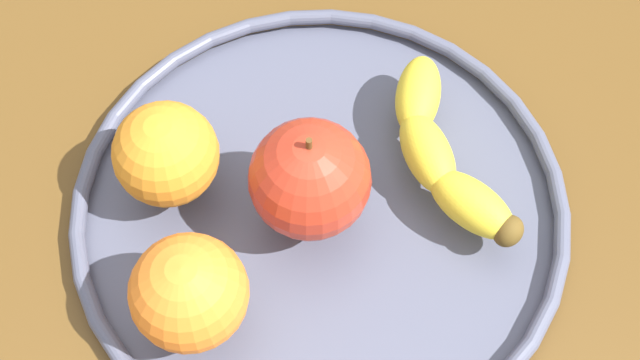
% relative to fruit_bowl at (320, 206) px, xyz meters
% --- Properties ---
extents(ground_plane, '(1.65, 1.65, 0.04)m').
position_rel_fruit_bowl_xyz_m(ground_plane, '(0.00, 0.00, -0.03)').
color(ground_plane, brown).
extents(fruit_bowl, '(0.36, 0.36, 0.02)m').
position_rel_fruit_bowl_xyz_m(fruit_bowl, '(0.00, 0.00, 0.00)').
color(fruit_bowl, '#4C4F62').
rests_on(fruit_bowl, ground_plane).
extents(banana, '(0.17, 0.10, 0.03)m').
position_rel_fruit_bowl_xyz_m(banana, '(0.04, 0.08, 0.03)').
color(banana, yellow).
rests_on(banana, fruit_bowl).
extents(apple, '(0.08, 0.08, 0.09)m').
position_rel_fruit_bowl_xyz_m(apple, '(0.00, -0.01, 0.05)').
color(apple, '#B52F1C').
rests_on(apple, fruit_bowl).
extents(orange_center, '(0.07, 0.07, 0.07)m').
position_rel_fruit_bowl_xyz_m(orange_center, '(-0.08, -0.07, 0.05)').
color(orange_center, orange).
rests_on(orange_center, fruit_bowl).
extents(orange_back_left, '(0.08, 0.08, 0.08)m').
position_rel_fruit_bowl_xyz_m(orange_back_left, '(0.01, -0.12, 0.05)').
color(orange_back_left, orange).
rests_on(orange_back_left, fruit_bowl).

